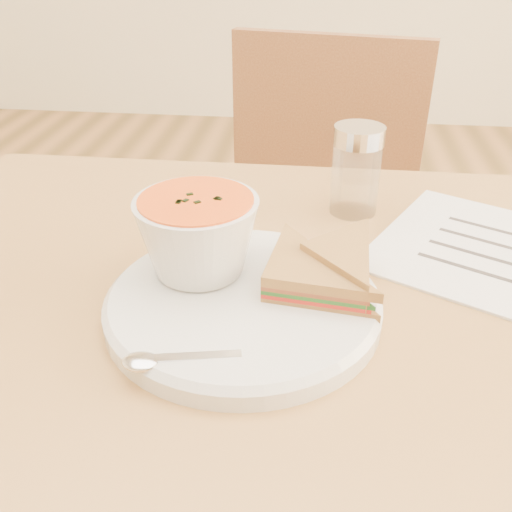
% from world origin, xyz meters
% --- Properties ---
extents(chair_far, '(0.46, 0.46, 0.88)m').
position_xyz_m(chair_far, '(-0.03, 0.52, 0.44)').
color(chair_far, brown).
rests_on(chair_far, floor).
extents(plate, '(0.33, 0.33, 0.02)m').
position_xyz_m(plate, '(-0.07, -0.02, 0.76)').
color(plate, silver).
rests_on(plate, dining_table).
extents(soup_bowl, '(0.15, 0.15, 0.08)m').
position_xyz_m(soup_bowl, '(-0.12, 0.01, 0.81)').
color(soup_bowl, silver).
rests_on(soup_bowl, plate).
extents(sandwich_half_a, '(0.12, 0.12, 0.03)m').
position_xyz_m(sandwich_half_a, '(-0.06, -0.04, 0.78)').
color(sandwich_half_a, '#B58F3F').
rests_on(sandwich_half_a, plate).
extents(sandwich_half_b, '(0.13, 0.13, 0.03)m').
position_xyz_m(sandwich_half_b, '(-0.02, 0.02, 0.79)').
color(sandwich_half_b, '#B58F3F').
rests_on(sandwich_half_b, plate).
extents(spoon, '(0.16, 0.07, 0.01)m').
position_xyz_m(spoon, '(-0.10, -0.12, 0.77)').
color(spoon, silver).
rests_on(spoon, plate).
extents(condiment_shaker, '(0.06, 0.06, 0.11)m').
position_xyz_m(condiment_shaker, '(0.04, 0.21, 0.81)').
color(condiment_shaker, silver).
rests_on(condiment_shaker, dining_table).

